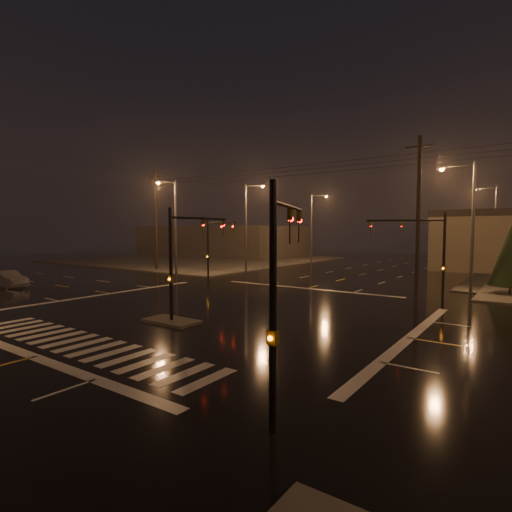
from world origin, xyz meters
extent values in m
plane|color=black|center=(0.00, 0.00, 0.00)|extent=(140.00, 140.00, 0.00)
cube|color=#46443F|center=(-30.00, 30.00, 0.06)|extent=(36.00, 36.00, 0.12)
cube|color=#46443F|center=(0.00, -4.00, 0.07)|extent=(3.00, 1.60, 0.15)
cube|color=beige|center=(0.00, -9.00, 0.01)|extent=(15.00, 2.60, 0.01)
cube|color=beige|center=(0.00, -11.00, 0.01)|extent=(16.00, 0.50, 0.01)
cube|color=beige|center=(0.00, 11.00, 0.01)|extent=(16.00, 0.50, 0.01)
cube|color=#443D3C|center=(-35.00, 42.00, 2.80)|extent=(30.00, 18.00, 5.60)
cylinder|color=black|center=(0.00, -4.00, 3.00)|extent=(0.18, 0.18, 6.00)
cylinder|color=black|center=(0.00, -1.75, 5.50)|extent=(0.12, 4.50, 0.12)
imported|color=#594707|center=(0.00, 0.27, 5.45)|extent=(0.16, 0.20, 1.00)
cube|color=#594707|center=(0.00, -4.00, 2.30)|extent=(0.25, 0.18, 0.35)
cylinder|color=black|center=(10.50, 10.50, 3.00)|extent=(0.18, 0.18, 6.00)
cylinder|color=black|center=(8.15, 9.64, 5.50)|extent=(4.74, 1.82, 0.12)
imported|color=#594707|center=(6.04, 8.88, 5.45)|extent=(0.24, 0.22, 1.00)
cube|color=#594707|center=(10.50, 10.50, 2.30)|extent=(0.25, 0.18, 0.35)
cylinder|color=black|center=(-10.50, 10.50, 3.00)|extent=(0.18, 0.18, 6.00)
cylinder|color=black|center=(-8.15, 9.64, 5.50)|extent=(4.74, 1.82, 0.12)
imported|color=#594707|center=(-6.04, 8.88, 5.45)|extent=(0.24, 0.22, 1.00)
cube|color=#594707|center=(-10.50, 10.50, 2.30)|extent=(0.25, 0.18, 0.35)
cylinder|color=black|center=(10.50, -10.50, 3.00)|extent=(0.18, 0.18, 6.00)
cylinder|color=black|center=(9.82, -8.62, 5.50)|extent=(1.48, 3.80, 0.12)
imported|color=#594707|center=(9.20, -6.93, 5.45)|extent=(0.22, 0.24, 1.00)
cube|color=#594707|center=(10.50, -10.50, 2.30)|extent=(0.25, 0.18, 0.35)
cylinder|color=#38383A|center=(-11.50, 18.00, 5.00)|extent=(0.24, 0.24, 10.00)
cylinder|color=#38383A|center=(-10.30, 18.00, 9.80)|extent=(2.40, 0.14, 0.14)
cube|color=#38383A|center=(-9.20, 18.00, 9.75)|extent=(0.70, 0.30, 0.18)
sphere|color=orange|center=(-9.20, 18.00, 9.62)|extent=(0.32, 0.32, 0.32)
cylinder|color=#38383A|center=(-11.50, 34.00, 5.00)|extent=(0.24, 0.24, 10.00)
cylinder|color=#38383A|center=(-10.30, 34.00, 9.80)|extent=(2.40, 0.14, 0.14)
cube|color=#38383A|center=(-9.20, 34.00, 9.75)|extent=(0.70, 0.30, 0.18)
sphere|color=orange|center=(-9.20, 34.00, 9.62)|extent=(0.32, 0.32, 0.32)
cylinder|color=#38383A|center=(11.50, 16.00, 5.00)|extent=(0.24, 0.24, 10.00)
cylinder|color=#38383A|center=(10.30, 16.00, 9.80)|extent=(2.40, 0.14, 0.14)
cube|color=#38383A|center=(9.20, 16.00, 9.75)|extent=(0.70, 0.30, 0.18)
sphere|color=orange|center=(9.20, 16.00, 9.62)|extent=(0.32, 0.32, 0.32)
cylinder|color=#38383A|center=(11.50, 36.00, 5.00)|extent=(0.24, 0.24, 10.00)
cylinder|color=#38383A|center=(10.30, 36.00, 9.80)|extent=(2.40, 0.14, 0.14)
cube|color=#38383A|center=(9.20, 36.00, 9.75)|extent=(0.70, 0.30, 0.18)
sphere|color=orange|center=(9.20, 36.00, 9.62)|extent=(0.32, 0.32, 0.32)
cylinder|color=#38383A|center=(-16.00, 11.50, 5.00)|extent=(0.24, 0.24, 10.00)
cylinder|color=#38383A|center=(-16.00, 10.30, 9.80)|extent=(0.14, 2.40, 0.14)
cube|color=#38383A|center=(-16.00, 9.20, 9.75)|extent=(0.30, 0.70, 0.18)
sphere|color=orange|center=(-16.00, 9.20, 9.62)|extent=(0.32, 0.32, 0.32)
cylinder|color=black|center=(-22.00, 14.00, 6.00)|extent=(0.32, 0.32, 12.00)
cube|color=black|center=(-22.00, 14.00, 11.20)|extent=(2.20, 0.12, 0.12)
cylinder|color=black|center=(8.00, 14.00, 6.00)|extent=(0.32, 0.32, 12.00)
cube|color=black|center=(8.00, 14.00, 11.20)|extent=(2.20, 0.12, 0.12)
cylinder|color=black|center=(14.02, 16.74, 0.35)|extent=(0.18, 0.18, 0.70)
cone|color=black|center=(14.02, 16.74, 3.08)|extent=(3.05, 3.05, 4.77)
imported|color=#57595F|center=(-21.11, -3.04, 0.70)|extent=(4.38, 1.86, 1.41)
camera|label=1|loc=(15.53, -18.32, 4.83)|focal=28.00mm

